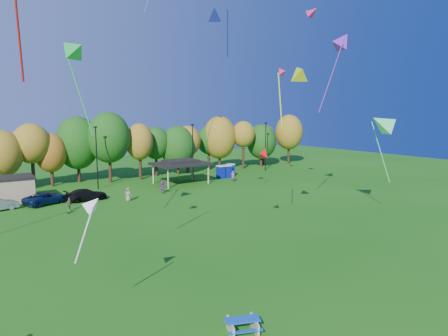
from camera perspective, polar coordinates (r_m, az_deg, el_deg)
ground at (r=25.81m, az=7.41°, el=-17.84°), size 160.00×160.00×0.00m
tree_line at (r=64.42m, az=-21.82°, el=2.81°), size 93.57×10.55×11.15m
lamp_posts at (r=60.02m, az=-17.73°, el=1.68°), size 64.50×0.25×9.09m
utility_building at (r=56.10m, az=-28.71°, el=-2.74°), size 6.30×4.30×3.25m
pavilion at (r=62.18m, az=-6.22°, el=0.69°), size 8.20×6.20×3.77m
porta_potties at (r=67.98m, az=0.32°, el=-0.44°), size 3.75×2.03×2.18m
picnic_table at (r=21.93m, az=2.67°, el=-21.47°), size 2.19×2.02×0.76m
car_c at (r=53.28m, az=-24.04°, el=-3.96°), size 5.84×4.12×1.48m
car_d at (r=53.54m, az=-19.08°, el=-3.63°), size 5.20×2.23×1.49m
far_person_0 at (r=55.59m, az=-8.81°, el=-2.73°), size 1.27×1.62×1.72m
far_person_2 at (r=48.64m, az=-21.25°, el=-4.87°), size 0.95×0.85×1.55m
far_person_4 at (r=51.60m, az=-13.52°, el=-3.69°), size 0.92×0.65×1.76m
far_person_5 at (r=63.80m, az=1.27°, el=-1.20°), size 0.78×0.74×1.79m
kite_0 at (r=32.39m, az=-21.13°, el=15.55°), size 2.99×4.37×7.62m
kite_2 at (r=35.21m, az=5.70°, el=2.26°), size 1.56×1.35×1.30m
kite_4 at (r=37.70m, az=-1.32°, el=21.16°), size 2.26×2.75×4.62m
kite_5 at (r=44.89m, az=16.60°, el=16.98°), size 5.19×2.55×8.65m
kite_6 at (r=57.69m, az=8.12°, el=13.58°), size 1.42×1.70×1.47m
kite_8 at (r=43.65m, az=21.56°, el=5.91°), size 4.82×3.57×8.01m
kite_9 at (r=33.96m, az=10.55°, el=13.24°), size 2.44×3.44×5.69m
kite_11 at (r=46.97m, az=12.55°, el=20.94°), size 1.74×1.97×1.68m
kite_13 at (r=21.06m, az=-18.19°, el=-5.09°), size 1.92×1.70×3.38m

